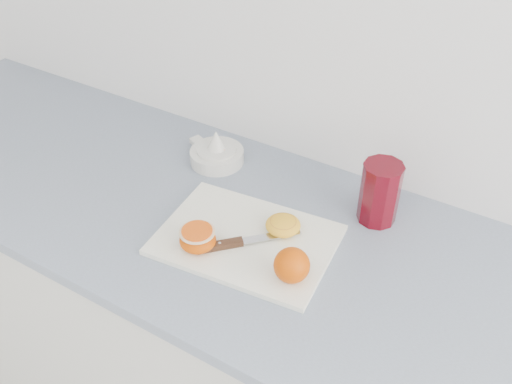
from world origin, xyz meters
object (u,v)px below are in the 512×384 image
half_orange (198,239)px  red_tumbler (379,195)px  counter (253,352)px  cutting_board (246,240)px  citrus_juicer (216,153)px

half_orange → red_tumbler: bearing=46.6°
counter → cutting_board: (0.01, -0.05, 0.45)m
counter → citrus_juicer: 0.54m
citrus_juicer → counter: bearing=-38.8°
half_orange → cutting_board: bearing=47.7°
counter → cutting_board: cutting_board is taller
counter → red_tumbler: (0.22, 0.17, 0.51)m
citrus_juicer → red_tumbler: bearing=0.1°
half_orange → citrus_juicer: bearing=117.7°
citrus_juicer → red_tumbler: red_tumbler is taller
cutting_board → half_orange: bearing=-132.3°
cutting_board → red_tumbler: 0.30m
cutting_board → citrus_juicer: 0.31m
half_orange → citrus_juicer: size_ratio=0.45×
counter → citrus_juicer: (-0.21, 0.17, 0.47)m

